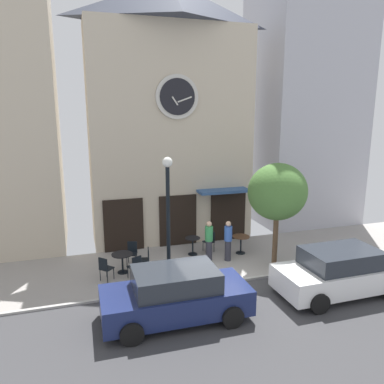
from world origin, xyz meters
name	(u,v)px	position (x,y,z in m)	size (l,w,h in m)	color
ground_plane	(231,302)	(0.00, -1.24, -0.02)	(24.96, 11.20, 0.13)	gray
clock_building	(171,114)	(-0.25, 5.38, 5.83)	(7.30, 3.31, 11.36)	beige
neighbor_building_right	(303,100)	(7.39, 6.64, 6.52)	(5.27, 4.58, 13.04)	#B2B2BC
street_lamp	(168,219)	(-1.49, 1.04, 2.26)	(0.36, 0.36, 4.45)	black
street_tree	(278,192)	(2.75, 0.91, 2.98)	(2.30, 2.07, 4.08)	brown
cafe_table_center_right	(122,259)	(-3.05, 2.01, 0.56)	(0.79, 0.79, 0.75)	black
cafe_table_near_door	(193,243)	(0.02, 2.96, 0.50)	(0.63, 0.63, 0.75)	black
cafe_table_near_curb	(241,241)	(2.02, 2.48, 0.55)	(0.73, 0.73, 0.77)	black
cafe_chair_facing_wall	(105,267)	(-3.73, 1.48, 0.53)	(0.57, 0.57, 0.90)	black
cafe_chair_under_awning	(210,240)	(0.85, 3.10, 0.53)	(0.49, 0.49, 0.90)	black
cafe_chair_curbside	(132,251)	(-2.58, 2.74, 0.53)	(0.50, 0.50, 0.90)	black
cafe_chair_by_entrance	(146,258)	(-2.18, 1.90, 0.53)	(0.46, 0.46, 0.90)	black
cafe_chair_mid_row	(135,265)	(-2.67, 1.30, 0.53)	(0.53, 0.53, 0.90)	black
pedestrian_green	(209,240)	(0.45, 2.14, 0.86)	(0.43, 0.43, 1.67)	#2D2D38
pedestrian_blue	(228,240)	(1.20, 1.93, 0.86)	(0.45, 0.45, 1.67)	#2D2D38
parked_car_navy	(176,295)	(-1.95, -1.68, 0.76)	(4.31, 2.04, 1.55)	navy
parked_car_white	(340,272)	(3.68, -1.76, 0.76)	(4.32, 2.05, 1.55)	white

